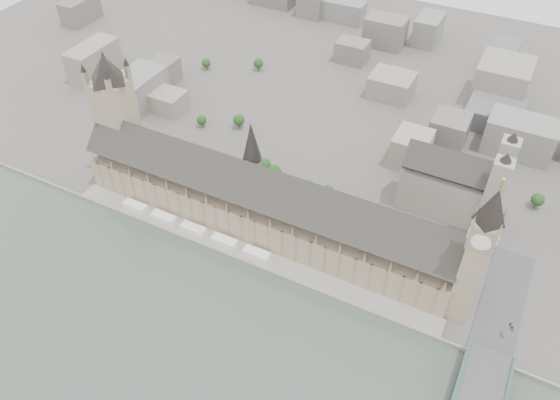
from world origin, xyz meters
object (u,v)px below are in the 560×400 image
at_px(westminster_abbey, 454,185).
at_px(car_approach, 512,327).
at_px(palace_of_westminster, 262,204).
at_px(victoria_tower, 116,112).
at_px(elizabeth_tower, 478,249).

height_order(westminster_abbey, car_approach, westminster_abbey).
relative_size(palace_of_westminster, victoria_tower, 2.65).
bearing_deg(westminster_abbey, elizabeth_tower, -72.71).
distance_m(elizabeth_tower, car_approach, 56.36).
distance_m(palace_of_westminster, elizabeth_tower, 142.94).
xyz_separation_m(victoria_tower, car_approach, (290.81, -20.92, -44.23)).
xyz_separation_m(elizabeth_tower, victoria_tower, (-260.00, 18.00, -2.88)).
height_order(palace_of_westminster, westminster_abbey, westminster_abbey).
distance_m(palace_of_westminster, victoria_tower, 126.41).
bearing_deg(palace_of_westminster, westminster_abbey, 34.17).
xyz_separation_m(elizabeth_tower, westminster_abbey, (-27.08, 87.00, -33.01)).
xyz_separation_m(westminster_abbey, car_approach, (57.88, -89.92, -14.10)).
xyz_separation_m(palace_of_westminster, elizabeth_tower, (138.00, -11.70, 35.38)).
xyz_separation_m(palace_of_westminster, victoria_tower, (-122.00, 6.30, 32.50)).
relative_size(elizabeth_tower, car_approach, 21.42).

